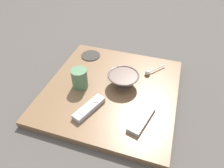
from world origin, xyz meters
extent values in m
plane|color=#47423D|center=(0.00, 0.00, 0.00)|extent=(6.00, 6.00, 0.00)
cube|color=brown|center=(0.00, 0.00, 0.02)|extent=(0.59, 0.61, 0.03)
cylinder|color=brown|center=(0.05, 0.03, 0.03)|extent=(0.08, 0.08, 0.01)
cone|color=brown|center=(0.05, 0.03, 0.06)|extent=(0.15, 0.15, 0.05)
torus|color=brown|center=(0.05, 0.03, 0.09)|extent=(0.14, 0.14, 0.01)
cylinder|color=#4C724C|center=(-0.14, -0.03, 0.08)|extent=(0.07, 0.07, 0.09)
cylinder|color=silver|center=(0.18, 0.19, 0.04)|extent=(0.07, 0.09, 0.01)
sphere|color=silver|center=(0.14, 0.14, 0.04)|extent=(0.03, 0.03, 0.03)
cube|color=#9E9EA3|center=(-0.05, -0.16, 0.04)|extent=(0.10, 0.16, 0.02)
cylinder|color=silver|center=(-0.03, -0.12, 0.06)|extent=(0.03, 0.03, 0.00)
cube|color=silver|center=(-0.05, -0.17, 0.05)|extent=(0.05, 0.07, 0.00)
cube|color=#9E9EA3|center=(0.17, -0.14, 0.04)|extent=(0.09, 0.16, 0.02)
cylinder|color=silver|center=(0.18, -0.10, 0.05)|extent=(0.04, 0.04, 0.00)
cube|color=silver|center=(0.16, -0.16, 0.05)|extent=(0.05, 0.07, 0.00)
cylinder|color=#332D28|center=(-0.19, 0.21, 0.03)|extent=(0.10, 0.10, 0.01)
camera|label=1|loc=(0.21, -0.66, 0.68)|focal=32.91mm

